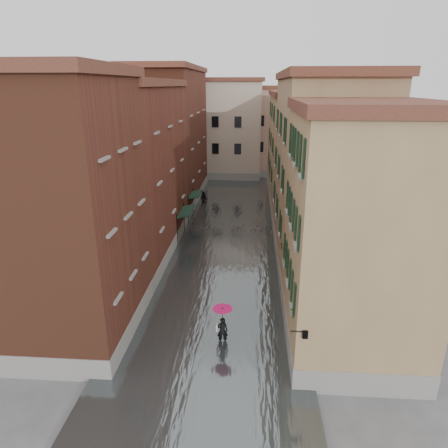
% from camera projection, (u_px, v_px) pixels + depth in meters
% --- Properties ---
extents(ground, '(120.00, 120.00, 0.00)m').
position_uv_depth(ground, '(214.00, 314.00, 23.22)').
color(ground, '#58585B').
rests_on(ground, ground).
extents(floodwater, '(10.00, 60.00, 0.20)m').
position_uv_depth(floodwater, '(228.00, 234.00, 35.42)').
color(floodwater, '#495051').
rests_on(floodwater, ground).
extents(building_left_near, '(6.00, 8.00, 13.00)m').
position_uv_depth(building_left_near, '(68.00, 216.00, 19.67)').
color(building_left_near, brown).
rests_on(building_left_near, ground).
extents(building_left_mid, '(6.00, 14.00, 12.50)m').
position_uv_depth(building_left_mid, '(132.00, 174.00, 30.11)').
color(building_left_mid, brown).
rests_on(building_left_mid, ground).
extents(building_left_far, '(6.00, 16.00, 14.00)m').
position_uv_depth(building_left_far, '(171.00, 138.00, 43.98)').
color(building_left_far, brown).
rests_on(building_left_far, ground).
extents(building_right_near, '(6.00, 8.00, 11.50)m').
position_uv_depth(building_right_near, '(355.00, 237.00, 18.96)').
color(building_right_near, '#91714B').
rests_on(building_right_near, ground).
extents(building_right_mid, '(6.00, 14.00, 13.00)m').
position_uv_depth(building_right_mid, '(320.00, 173.00, 29.06)').
color(building_right_mid, '#98845C').
rests_on(building_right_mid, ground).
extents(building_right_far, '(6.00, 16.00, 11.50)m').
position_uv_depth(building_right_far, '(299.00, 151.00, 43.43)').
color(building_right_far, '#91714B').
rests_on(building_right_far, ground).
extents(building_end_cream, '(12.00, 9.00, 13.00)m').
position_uv_depth(building_end_cream, '(218.00, 130.00, 57.05)').
color(building_end_cream, '#BDB196').
rests_on(building_end_cream, ground).
extents(building_end_pink, '(10.00, 9.00, 12.00)m').
position_uv_depth(building_end_pink, '(280.00, 132.00, 58.48)').
color(building_end_pink, tan).
rests_on(building_end_pink, ground).
extents(awning_near, '(1.09, 3.40, 2.80)m').
position_uv_depth(awning_near, '(186.00, 212.00, 33.62)').
color(awning_near, '#163223').
rests_on(awning_near, ground).
extents(awning_far, '(1.09, 2.88, 2.80)m').
position_uv_depth(awning_far, '(195.00, 195.00, 38.76)').
color(awning_far, '#163223').
rests_on(awning_far, ground).
extents(wall_lantern, '(0.71, 0.22, 0.35)m').
position_uv_depth(wall_lantern, '(304.00, 334.00, 16.28)').
color(wall_lantern, black).
rests_on(wall_lantern, ground).
extents(window_planters, '(0.59, 8.49, 0.84)m').
position_uv_depth(window_planters, '(289.00, 264.00, 21.40)').
color(window_planters, '#963931').
rests_on(window_planters, ground).
extents(pedestrian_main, '(1.04, 1.04, 2.06)m').
position_uv_depth(pedestrian_main, '(222.00, 321.00, 20.12)').
color(pedestrian_main, black).
rests_on(pedestrian_main, ground).
extents(pedestrian_far, '(0.96, 0.78, 1.85)m').
position_uv_depth(pedestrian_far, '(204.00, 200.00, 42.91)').
color(pedestrian_far, black).
rests_on(pedestrian_far, ground).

